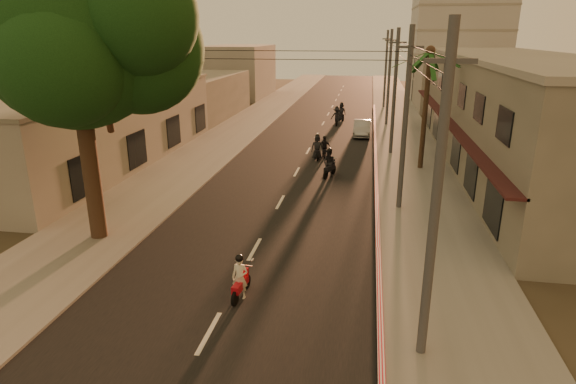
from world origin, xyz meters
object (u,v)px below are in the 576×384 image
at_px(palm_tree, 430,58).
at_px(scooter_far_a, 317,148).
at_px(scooter_red, 240,279).
at_px(parked_car, 362,128).
at_px(scooter_mid_a, 329,164).
at_px(scooter_mid_b, 324,147).
at_px(scooter_far_c, 341,112).
at_px(scooter_far_b, 337,117).
at_px(broadleaf_tree, 84,37).

xyz_separation_m(palm_tree, scooter_far_a, (-7.06, 1.58, -6.32)).
bearing_deg(scooter_red, parked_car, 89.04).
relative_size(scooter_mid_a, scooter_mid_b, 1.16).
height_order(scooter_red, scooter_mid_b, scooter_red).
bearing_deg(parked_car, scooter_far_c, 107.08).
bearing_deg(scooter_mid_a, scooter_red, -79.38).
relative_size(scooter_mid_b, scooter_far_c, 0.86).
bearing_deg(scooter_red, scooter_far_c, 94.14).
bearing_deg(scooter_far_b, scooter_red, -95.06).
xyz_separation_m(scooter_red, parked_car, (3.53, 28.32, -0.04)).
height_order(palm_tree, scooter_far_c, palm_tree).
bearing_deg(scooter_far_b, scooter_far_a, -95.24).
xyz_separation_m(scooter_far_a, scooter_far_b, (0.44, 13.70, 0.02)).
height_order(broadleaf_tree, scooter_far_a, broadleaf_tree).
height_order(palm_tree, scooter_far_a, palm_tree).
relative_size(scooter_mid_b, parked_car, 0.39).
xyz_separation_m(scooter_red, scooter_far_a, (0.52, 19.41, 0.11)).
xyz_separation_m(scooter_mid_a, scooter_far_c, (-0.50, 20.85, 0.00)).
xyz_separation_m(scooter_far_a, scooter_far_c, (0.74, 16.50, 0.03)).
height_order(broadleaf_tree, scooter_mid_a, broadleaf_tree).
bearing_deg(scooter_mid_a, scooter_mid_b, 116.20).
distance_m(palm_tree, parked_car, 12.97).
distance_m(broadleaf_tree, parked_car, 27.66).
bearing_deg(scooter_far_c, scooter_mid_b, -108.83).
height_order(scooter_mid_b, scooter_far_c, scooter_far_c).
distance_m(parked_car, scooter_far_c, 7.94).
bearing_deg(parked_car, broadleaf_tree, -113.02).
bearing_deg(scooter_far_c, scooter_mid_a, -106.39).
bearing_deg(broadleaf_tree, scooter_far_b, 74.66).
bearing_deg(scooter_mid_b, palm_tree, -25.61).
distance_m(scooter_mid_b, scooter_far_b, 12.98).
distance_m(palm_tree, scooter_far_b, 17.81).
height_order(scooter_red, parked_car, scooter_red).
bearing_deg(parked_car, scooter_far_b, 118.61).
bearing_deg(scooter_red, palm_tree, 73.11).
xyz_separation_m(palm_tree, scooter_far_b, (-6.62, 15.29, -6.29)).
bearing_deg(scooter_far_b, broadleaf_tree, -108.73).
distance_m(palm_tree, scooter_mid_a, 9.01).
distance_m(broadleaf_tree, scooter_far_a, 18.81).
xyz_separation_m(scooter_mid_a, scooter_mid_b, (-0.80, 5.07, -0.14)).
bearing_deg(scooter_far_c, broadleaf_tree, -122.32).
bearing_deg(scooter_far_b, scooter_far_c, 80.56).
xyz_separation_m(scooter_mid_a, scooter_far_a, (-1.24, 4.35, -0.02)).
relative_size(scooter_mid_a, scooter_far_a, 1.01).
xyz_separation_m(broadleaf_tree, scooter_mid_a, (8.79, 11.09, -7.62)).
bearing_deg(broadleaf_tree, scooter_red, -29.47).
height_order(scooter_far_b, parked_car, scooter_far_b).
relative_size(scooter_red, scooter_far_a, 0.89).
xyz_separation_m(scooter_far_b, parked_car, (2.57, -4.80, -0.17)).
distance_m(scooter_red, parked_car, 28.54).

